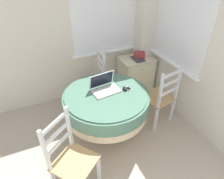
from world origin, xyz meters
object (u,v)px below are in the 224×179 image
Objects in this scene: dining_chair_near_right_window at (160,97)px; book_on_cabinet at (138,59)px; computer_mouse at (125,88)px; cell_phone at (129,89)px; dining_chair_near_back_window at (95,80)px; round_dining_table at (106,103)px; dining_chair_camera_near at (71,159)px; laptop at (105,87)px; corner_cabinet at (136,74)px; storage_box at (139,55)px.

book_on_cabinet is (0.10, 0.87, 0.22)m from dining_chair_near_right_window.
computer_mouse is 0.09× the size of dining_chair_near_right_window.
dining_chair_near_back_window is (-0.18, 0.85, -0.30)m from cell_phone.
dining_chair_camera_near is (-0.62, -0.55, -0.15)m from round_dining_table.
dining_chair_camera_near is at bearing -118.49° from dining_chair_near_back_window.
laptop is 1.33m from corner_cabinet.
laptop is at bearing 157.84° from computer_mouse.
dining_chair_near_right_window is (0.72, -0.86, 0.00)m from dining_chair_near_back_window.
storage_box is (0.03, -0.03, 0.39)m from corner_cabinet.
dining_chair_camera_near is (-0.64, -0.63, -0.34)m from laptop.
dining_chair_near_back_window is 1.48× the size of corner_cabinet.
corner_cabinet is at bearing 42.47° from dining_chair_camera_near.
corner_cabinet is at bearing 4.81° from dining_chair_near_back_window.
dining_chair_near_back_window is at bearing 81.29° from round_dining_table.
storage_box reaches higher than corner_cabinet.
storage_box is at bearing 50.56° from computer_mouse.
corner_cabinet is (0.83, 0.07, -0.12)m from dining_chair_near_back_window.
laptop is 0.83m from dining_chair_near_back_window.
computer_mouse is at bearing -128.71° from book_on_cabinet.
dining_chair_near_back_window reaches higher than book_on_cabinet.
round_dining_table is 1.34m from corner_cabinet.
laptop reaches higher than book_on_cabinet.
cell_phone is 0.47× the size of book_on_cabinet.
round_dining_table is at bearing 175.26° from cell_phone.
storage_box reaches higher than cell_phone.
corner_cabinet is (0.12, 0.93, -0.12)m from dining_chair_near_right_window.
storage_box is at bearing 41.24° from round_dining_table.
computer_mouse is at bearing -22.16° from laptop.
book_on_cabinet is at bearing 53.56° from cell_phone.
dining_chair_near_right_window is (0.83, -0.11, -0.34)m from laptop.
round_dining_table is 4.45× the size of book_on_cabinet.
round_dining_table is 1.13× the size of dining_chair_near_back_window.
dining_chair_near_back_window is (-0.13, 0.85, -0.31)m from computer_mouse.
dining_chair_near_right_window is at bearing 19.42° from dining_chair_camera_near.
storage_box is 0.08m from book_on_cabinet.
computer_mouse is 0.67m from dining_chair_near_right_window.
corner_cabinet is at bearing 82.88° from dining_chair_near_right_window.
laptop reaches higher than round_dining_table.
storage_box is (0.99, 0.87, 0.12)m from round_dining_table.
dining_chair_near_back_window reaches higher than computer_mouse.
round_dining_table is 2.93× the size of laptop.
book_on_cabinet is at bearing 51.29° from computer_mouse.
laptop is 1.20m from book_on_cabinet.
round_dining_table is at bearing -98.71° from dining_chair_near_back_window.
round_dining_table is 1.13× the size of dining_chair_camera_near.
dining_chair_near_back_window is at bearing -177.40° from storage_box.
laptop is 0.39× the size of dining_chair_near_back_window.
dining_chair_near_right_window is at bearing -2.35° from round_dining_table.
computer_mouse reaches higher than corner_cabinet.
corner_cabinet is at bearing 130.70° from storage_box.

